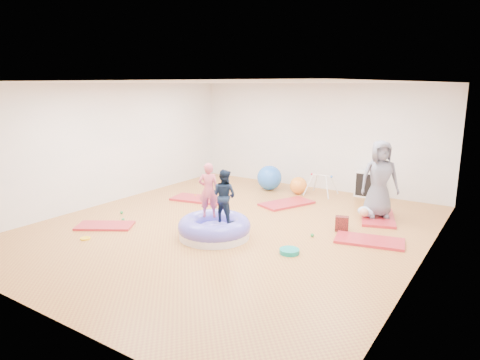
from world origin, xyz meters
The scene contains 19 objects.
room centered at (0.00, 0.00, 1.40)m, with size 7.01×8.01×2.81m.
gym_mat_front_left centered at (-2.11, -1.38, 0.02)m, with size 1.08×0.54×0.05m, color #AE2517.
gym_mat_mid_left centered at (-1.83, 1.23, 0.03)m, with size 1.28×0.64×0.05m, color #AE2517.
gym_mat_center_back centered at (0.16, 2.05, 0.03)m, with size 1.26×0.63×0.05m, color #AE2517.
gym_mat_right centered at (2.54, 0.68, 0.02)m, with size 1.19×0.60×0.05m, color #AE2517.
gym_mat_rear_right centered at (2.26, 2.16, 0.03)m, with size 1.31×0.65×0.05m, color #AE2517.
inflatable_cushion centered at (0.05, -0.64, 0.17)m, with size 1.35×1.35×0.42m.
child_pink centered at (-0.13, -0.56, 0.90)m, with size 0.38×0.25×1.03m, color #CF5565.
child_navy centered at (0.28, -0.63, 0.87)m, with size 0.47×0.36×0.96m, color #101C31.
adult_caregiver centered at (2.25, 2.14, 0.86)m, with size 0.78×0.51×1.60m, color slate.
infant centered at (2.07, 1.95, 0.17)m, with size 0.38×0.39×0.22m.
ball_pit_balls centered at (-0.86, -0.16, 0.03)m, with size 4.14×2.38×0.07m.
exercise_ball_blue centered at (-0.90, 3.10, 0.33)m, with size 0.66×0.66×0.66m, color blue.
exercise_ball_orange centered at (-0.06, 3.12, 0.22)m, with size 0.44×0.44×0.44m, color orange.
infant_play_gym centered at (0.50, 3.27, 0.36)m, with size 0.71×0.67×0.54m.
cube_shelf centered at (1.55, 3.79, 0.33)m, with size 0.65×0.32×0.65m.
balance_disc centered at (1.57, -0.58, 0.04)m, with size 0.34×0.34×0.07m, color #0F8C86.
backpack centered at (1.90, 0.98, 0.15)m, with size 0.25×0.15×0.29m, color maroon.
yellow_toy centered at (-1.85, -2.04, 0.01)m, with size 0.19×0.19×0.03m, color yellow.
Camera 1 is at (4.58, -6.64, 2.76)m, focal length 32.00 mm.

